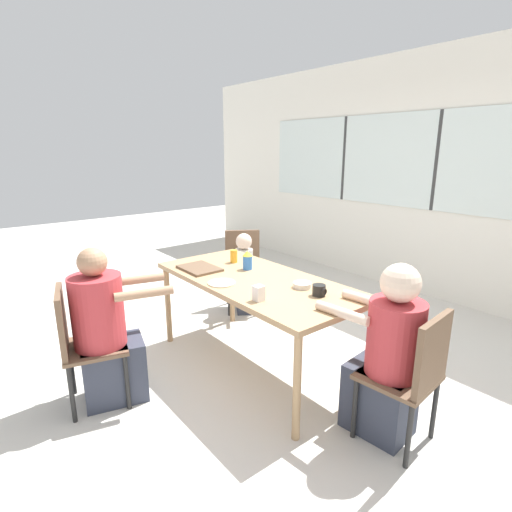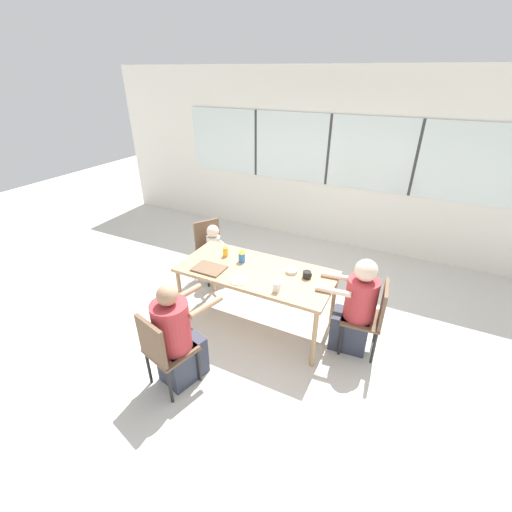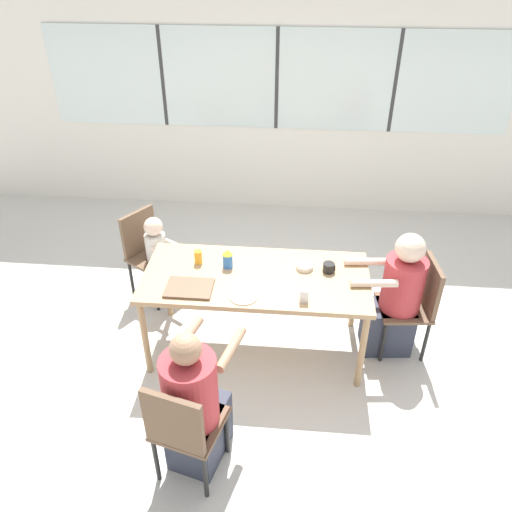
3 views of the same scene
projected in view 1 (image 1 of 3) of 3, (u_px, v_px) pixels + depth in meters
The scene contains 16 objects.
ground_plane at pixel (256, 364), 3.29m from camera, with size 16.00×16.00×0.00m, color beige.
wall_back_with_windows at pixel (437, 176), 4.51m from camera, with size 8.40×0.08×2.80m.
dining_table at pixel (256, 286), 3.11m from camera, with size 1.75×0.81×0.75m.
chair_for_woman_green_shirt at pixel (79, 338), 2.65m from camera, with size 0.49×0.49×0.85m.
chair_for_man_blue_shirt at pixel (414, 370), 2.27m from camera, with size 0.44×0.44×0.85m.
chair_for_toddler at pixel (243, 263), 4.39m from camera, with size 0.55×0.55×0.85m.
person_woman_green_shirt at pixel (106, 335), 2.72m from camera, with size 0.48×0.68×1.11m.
person_man_blue_shirt at pixel (387, 360), 2.38m from camera, with size 0.63×0.38×1.11m.
person_toddler at pixel (244, 275), 4.27m from camera, with size 0.39×0.34×0.86m.
food_tray_dark at pixel (200, 268), 3.32m from camera, with size 0.35×0.26×0.02m.
coffee_mug at pixel (319, 290), 2.72m from camera, with size 0.10×0.09×0.08m.
sippy_cup at pixel (247, 260), 3.30m from camera, with size 0.08×0.08×0.16m.
juice_glass at pixel (234, 256), 3.51m from camera, with size 0.06×0.06×0.11m.
milk_carton_small at pixel (259, 293), 2.63m from camera, with size 0.06×0.06×0.10m.
bowl_white_shallow at pixel (302, 285), 2.89m from camera, with size 0.13×0.13×0.04m.
plate_tortillas at pixel (222, 283), 2.97m from camera, with size 0.21×0.21×0.01m.
Camera 1 is at (2.29, -1.85, 1.72)m, focal length 28.00 mm.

